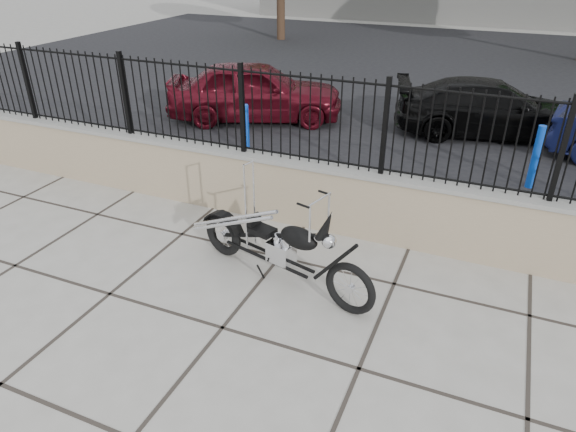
{
  "coord_description": "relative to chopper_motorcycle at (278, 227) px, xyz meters",
  "views": [
    {
      "loc": [
        2.31,
        -3.61,
        3.63
      ],
      "look_at": [
        0.18,
        1.35,
        0.72
      ],
      "focal_mm": 32.0,
      "sensor_mm": 36.0,
      "label": 1
    }
  ],
  "objects": [
    {
      "name": "car_red",
      "position": [
        -3.05,
        5.55,
        -0.06
      ],
      "size": [
        4.17,
        2.91,
        1.32
      ],
      "primitive_type": "imported",
      "rotation": [
        0.0,
        0.0,
        1.96
      ],
      "color": "#510B16",
      "rests_on": "parking_lot"
    },
    {
      "name": "parking_lot",
      "position": [
        -0.18,
        11.45,
        -0.72
      ],
      "size": [
        30.0,
        30.0,
        0.0
      ],
      "primitive_type": "plane",
      "color": "black",
      "rests_on": "ground"
    },
    {
      "name": "car_black",
      "position": [
        1.9,
        6.55,
        -0.16
      ],
      "size": [
        4.17,
        2.51,
        1.13
      ],
      "primitive_type": "imported",
      "rotation": [
        0.0,
        0.0,
        1.82
      ],
      "color": "black",
      "rests_on": "parking_lot"
    },
    {
      "name": "iron_fence",
      "position": [
        -0.18,
        1.45,
        0.84
      ],
      "size": [
        14.0,
        0.08,
        1.2
      ],
      "primitive_type": "cube",
      "color": "black",
      "rests_on": "retaining_wall"
    },
    {
      "name": "bollard_a",
      "position": [
        -2.22,
        3.49,
        -0.23
      ],
      "size": [
        0.14,
        0.14,
        0.98
      ],
      "primitive_type": "cylinder",
      "rotation": [
        0.0,
        0.0,
        0.18
      ],
      "color": "#0B48B0",
      "rests_on": "ground_plane"
    },
    {
      "name": "retaining_wall",
      "position": [
        -0.18,
        1.45,
        -0.24
      ],
      "size": [
        14.0,
        0.36,
        0.96
      ],
      "primitive_type": "cube",
      "color": "gray",
      "rests_on": "ground_plane"
    },
    {
      "name": "ground_plane",
      "position": [
        -0.18,
        -1.05,
        -0.72
      ],
      "size": [
        90.0,
        90.0,
        0.0
      ],
      "primitive_type": "plane",
      "color": "#99968E",
      "rests_on": "ground"
    },
    {
      "name": "chopper_motorcycle",
      "position": [
        0.0,
        0.0,
        0.0
      ],
      "size": [
        2.43,
        1.04,
        1.44
      ],
      "primitive_type": null,
      "rotation": [
        0.0,
        0.0,
        -0.27
      ],
      "color": "black",
      "rests_on": "ground_plane"
    },
    {
      "name": "bollard_b",
      "position": [
        2.76,
        4.05,
        -0.19
      ],
      "size": [
        0.13,
        0.13,
        1.06
      ],
      "primitive_type": "cylinder",
      "rotation": [
        0.0,
        0.0,
        0.05
      ],
      "color": "#0C47BA",
      "rests_on": "ground_plane"
    }
  ]
}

